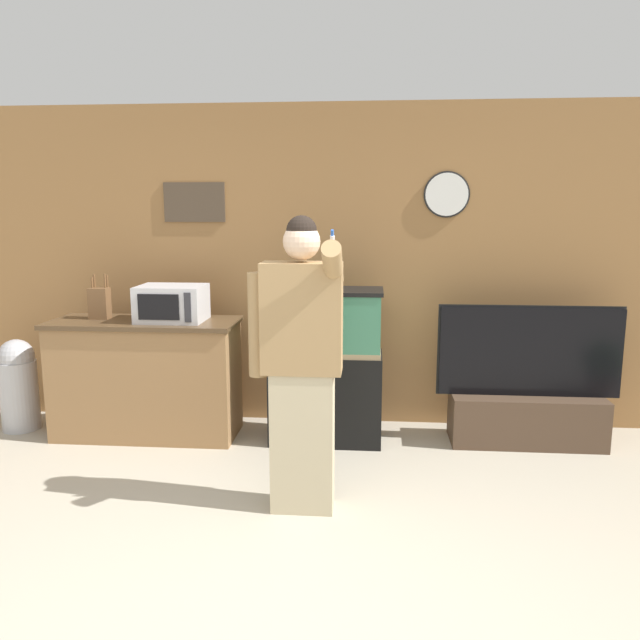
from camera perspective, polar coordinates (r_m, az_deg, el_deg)
name	(u,v)px	position (r m, az deg, el deg)	size (l,w,h in m)	color
ground_plane	(267,626)	(3.01, -4.87, -26.13)	(18.00, 18.00, 0.00)	#B2A893
wall_back_paneled	(320,267)	(5.14, -0.03, 4.88)	(10.00, 0.08, 2.60)	olive
counter_island	(147,378)	(5.10, -15.57, -5.12)	(1.45, 0.58, 0.92)	olive
microwave	(172,303)	(4.90, -13.39, 1.50)	(0.50, 0.39, 0.27)	silver
knife_block	(100,303)	(5.16, -19.51, 1.49)	(0.15, 0.11, 0.35)	brown
aquarium_on_stand	(326,366)	(4.77, 0.55, -4.20)	(0.85, 0.42, 1.18)	black
tv_on_stand	(527,404)	(5.04, 18.37, -7.26)	(1.37, 0.40, 1.07)	#4C3828
person_standing	(301,362)	(3.61, -1.79, -3.82)	(0.55, 0.41, 1.74)	#BCAD89
trash_bin	(18,383)	(5.62, -25.86, -5.24)	(0.30, 0.30, 0.74)	#B7B7BC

